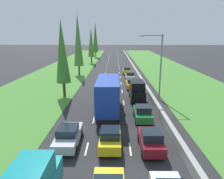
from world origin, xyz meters
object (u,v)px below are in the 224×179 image
object	(u,v)px
black_van_right_lane	(137,91)
poplar_tree_fourth	(91,42)
yellow_hatchback_centre_lane	(110,138)
poplar_tree_fifth	(95,37)
yellow_sedan_right_lane	(132,84)
maroon_hatchback_right_lane	(151,140)
orange_sedan_centre_lane	(112,88)
poplar_tree_second	(62,52)
silver_sedan_left_lane	(68,136)
yellow_hatchback_right_lane	(127,71)
blue_box_truck_centre_lane	(108,94)
white_hatchback_right_lane_sixth	(130,76)
green_hatchback_right_lane	(143,113)
street_light_mast	(158,63)
poplar_tree_third	(78,40)

from	to	relation	value
black_van_right_lane	poplar_tree_fourth	distance (m)	41.78
black_van_right_lane	yellow_hatchback_centre_lane	distance (m)	13.24
yellow_hatchback_centre_lane	poplar_tree_fifth	distance (m)	73.01
yellow_sedan_right_lane	yellow_hatchback_centre_lane	bearing A→B (deg)	-99.43
maroon_hatchback_right_lane	orange_sedan_centre_lane	size ratio (longest dim) A/B	0.87
poplar_tree_second	silver_sedan_left_lane	bearing A→B (deg)	-75.61
silver_sedan_left_lane	poplar_tree_fifth	bearing A→B (deg)	93.19
poplar_tree_second	poplar_tree_fifth	size ratio (longest dim) A/B	0.77
black_van_right_lane	yellow_hatchback_right_lane	bearing A→B (deg)	90.70
blue_box_truck_centre_lane	poplar_tree_fourth	world-z (taller)	poplar_tree_fourth
black_van_right_lane	poplar_tree_second	world-z (taller)	poplar_tree_second
yellow_hatchback_centre_lane	silver_sedan_left_lane	xyz separation A→B (m)	(-3.46, 0.42, -0.02)
black_van_right_lane	poplar_tree_fifth	world-z (taller)	poplar_tree_fifth
yellow_hatchback_centre_lane	blue_box_truck_centre_lane	xyz separation A→B (m)	(-0.38, 8.11, 1.35)
white_hatchback_right_lane_sixth	blue_box_truck_centre_lane	size ratio (longest dim) A/B	0.41
white_hatchback_right_lane_sixth	blue_box_truck_centre_lane	world-z (taller)	blue_box_truck_centre_lane
green_hatchback_right_lane	yellow_hatchback_right_lane	xyz separation A→B (m)	(-0.12, 27.88, 0.00)
blue_box_truck_centre_lane	silver_sedan_left_lane	bearing A→B (deg)	-111.88
white_hatchback_right_lane_sixth	silver_sedan_left_lane	world-z (taller)	white_hatchback_right_lane_sixth
yellow_sedan_right_lane	yellow_hatchback_centre_lane	size ratio (longest dim) A/B	1.15
yellow_hatchback_centre_lane	poplar_tree_second	bearing A→B (deg)	115.99
maroon_hatchback_right_lane	green_hatchback_right_lane	size ratio (longest dim) A/B	1.00
poplar_tree_second	yellow_hatchback_right_lane	bearing A→B (deg)	61.53
orange_sedan_centre_lane	poplar_tree_second	bearing A→B (deg)	-163.04
black_van_right_lane	blue_box_truck_centre_lane	world-z (taller)	blue_box_truck_centre_lane
yellow_hatchback_centre_lane	street_light_mast	xyz separation A→B (m)	(6.31, 13.14, 4.40)
yellow_hatchback_right_lane	blue_box_truck_centre_lane	bearing A→B (deg)	-98.06
orange_sedan_centre_lane	poplar_tree_third	world-z (taller)	poplar_tree_third
black_van_right_lane	poplar_tree_fifth	distance (m)	60.87
black_van_right_lane	yellow_hatchback_centre_lane	bearing A→B (deg)	-105.21
yellow_hatchback_centre_lane	poplar_tree_fourth	xyz separation A→B (m)	(-7.14, 52.82, 5.91)
yellow_sedan_right_lane	orange_sedan_centre_lane	xyz separation A→B (m)	(-3.41, -3.19, 0.00)
yellow_hatchback_centre_lane	silver_sedan_left_lane	size ratio (longest dim) A/B	0.87
yellow_sedan_right_lane	orange_sedan_centre_lane	distance (m)	4.67
poplar_tree_third	street_light_mast	distance (m)	23.78
yellow_hatchback_centre_lane	orange_sedan_centre_lane	xyz separation A→B (m)	(-0.12, 16.65, -0.02)
yellow_sedan_right_lane	silver_sedan_left_lane	xyz separation A→B (m)	(-6.76, -19.41, 0.00)
green_hatchback_right_lane	poplar_tree_fifth	distance (m)	67.89
green_hatchback_right_lane	poplar_tree_fourth	world-z (taller)	poplar_tree_fourth
maroon_hatchback_right_lane	silver_sedan_left_lane	xyz separation A→B (m)	(-6.69, 0.72, -0.02)
maroon_hatchback_right_lane	poplar_tree_fourth	bearing A→B (deg)	101.04
poplar_tree_fourth	green_hatchback_right_lane	bearing A→B (deg)	-77.48
poplar_tree_second	street_light_mast	distance (m)	13.53
white_hatchback_right_lane_sixth	yellow_sedan_right_lane	bearing A→B (deg)	-91.36
orange_sedan_centre_lane	poplar_tree_second	distance (m)	9.29
green_hatchback_right_lane	street_light_mast	distance (m)	9.19
white_hatchback_right_lane_sixth	yellow_hatchback_centre_lane	xyz separation A→B (m)	(-3.46, -26.66, 0.00)
poplar_tree_third	poplar_tree_fifth	bearing A→B (deg)	89.56
black_van_right_lane	blue_box_truck_centre_lane	distance (m)	6.09
black_van_right_lane	white_hatchback_right_lane_sixth	bearing A→B (deg)	90.06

